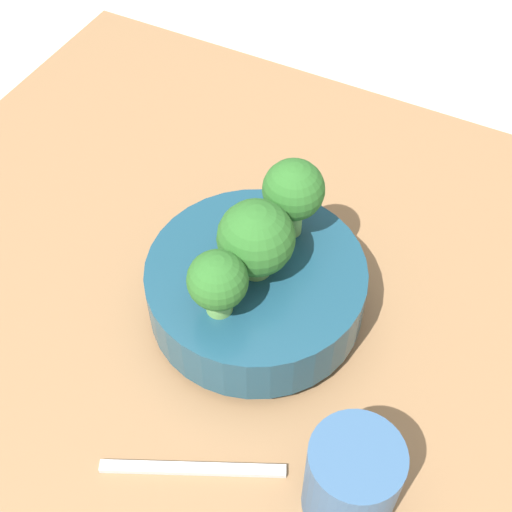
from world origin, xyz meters
name	(u,v)px	position (x,y,z in m)	size (l,w,h in m)	color
ground_plane	(238,318)	(0.00, 0.00, 0.00)	(6.00, 6.00, 0.00)	beige
table	(238,307)	(0.00, 0.00, 0.02)	(0.86, 0.76, 0.04)	olive
bowl	(256,289)	(0.03, -0.01, 0.08)	(0.21, 0.21, 0.07)	navy
broccoli_floret_front	(218,282)	(0.02, -0.07, 0.15)	(0.05, 0.05, 0.07)	#6BA34C
broccoli_floret_center	(256,239)	(0.03, -0.01, 0.16)	(0.07, 0.07, 0.08)	#609347
broccoli_floret_back	(293,192)	(0.04, 0.05, 0.17)	(0.06, 0.06, 0.09)	#6BA34C
cup	(352,480)	(0.18, -0.15, 0.09)	(0.08, 0.08, 0.10)	#33567F
fork	(193,469)	(0.05, -0.18, 0.05)	(0.15, 0.08, 0.01)	silver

